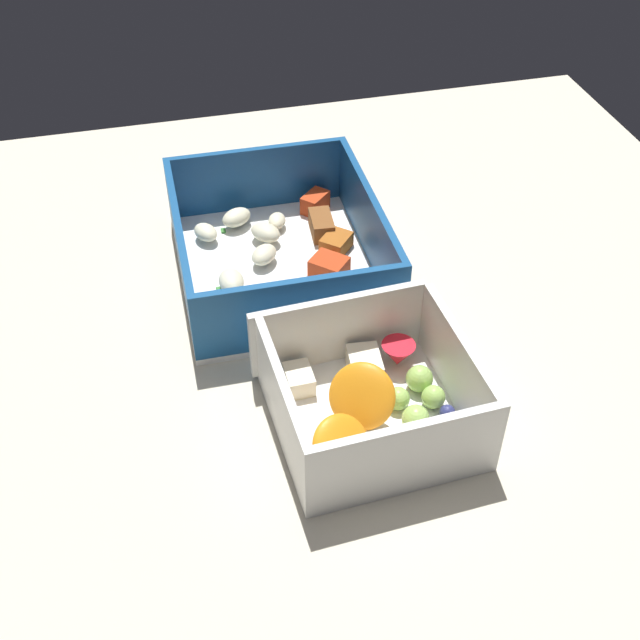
% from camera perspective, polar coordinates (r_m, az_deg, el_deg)
% --- Properties ---
extents(table_surface, '(0.80, 0.80, 0.02)m').
position_cam_1_polar(table_surface, '(0.63, 0.91, -2.91)').
color(table_surface, beige).
rests_on(table_surface, ground).
extents(pasta_container, '(0.20, 0.17, 0.07)m').
position_cam_1_polar(pasta_container, '(0.69, -2.85, 4.83)').
color(pasta_container, white).
rests_on(pasta_container, table_surface).
extents(fruit_bowl, '(0.14, 0.14, 0.06)m').
position_cam_1_polar(fruit_bowl, '(0.56, 3.67, -5.54)').
color(fruit_bowl, white).
rests_on(fruit_bowl, table_surface).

